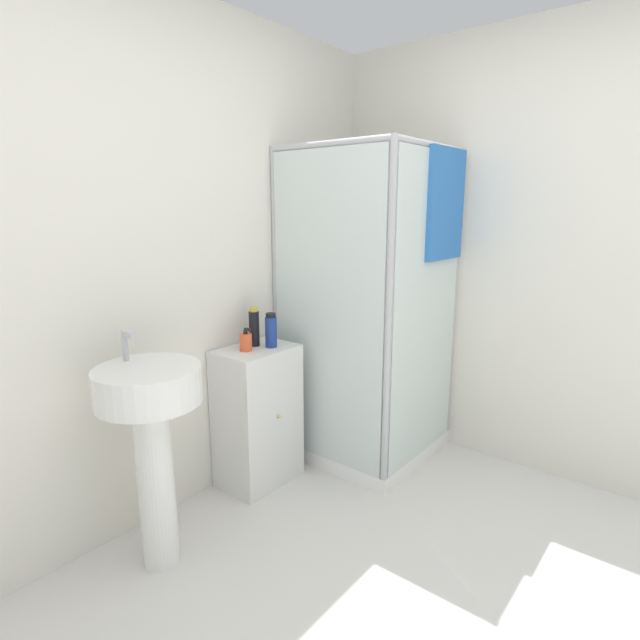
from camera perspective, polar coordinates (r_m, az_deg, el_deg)
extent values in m
cube|color=silver|center=(2.44, -20.40, 5.48)|extent=(6.40, 0.06, 2.50)
cube|color=silver|center=(2.98, 31.33, 5.61)|extent=(0.06, 6.40, 2.50)
cube|color=white|center=(3.34, 5.01, -13.57)|extent=(0.81, 0.81, 0.09)
cylinder|color=#B2B2B7|center=(3.59, 3.56, 3.18)|extent=(0.04, 0.04, 1.86)
cylinder|color=#B2B2B7|center=(3.00, -5.00, 1.25)|extent=(0.04, 0.04, 1.86)
cylinder|color=#B2B2B7|center=(3.21, 14.95, 1.65)|extent=(0.04, 0.04, 1.86)
cylinder|color=#B2B2B7|center=(2.54, 7.81, -0.93)|extent=(0.04, 0.04, 1.86)
cylinder|color=#B2B2B7|center=(2.82, 12.68, 18.91)|extent=(0.78, 0.04, 0.04)
cylinder|color=#B2B2B7|center=(3.24, -0.36, 18.37)|extent=(0.78, 0.04, 0.04)
cylinder|color=#B2B2B7|center=(2.70, 0.94, 19.50)|extent=(0.04, 0.78, 0.04)
cylinder|color=#B2B2B7|center=(3.35, 9.51, 18.03)|extent=(0.04, 0.78, 0.04)
cube|color=silver|center=(2.86, 12.04, 1.01)|extent=(0.74, 0.01, 1.73)
cube|color=silver|center=(2.73, 0.72, 0.76)|extent=(0.01, 0.74, 1.73)
cylinder|color=#B7BABF|center=(3.43, 2.60, 0.33)|extent=(0.02, 0.02, 1.40)
cylinder|color=#B7BABF|center=(3.32, 3.44, 12.39)|extent=(0.07, 0.07, 0.04)
cube|color=#2D6BB7|center=(2.92, 14.23, 12.66)|extent=(0.41, 0.03, 0.61)
cube|color=silver|center=(2.85, -7.13, -10.79)|extent=(0.43, 0.31, 0.78)
sphere|color=gold|center=(2.73, -4.72, -10.94)|extent=(0.02, 0.02, 0.02)
cylinder|color=white|center=(2.34, -18.22, -17.45)|extent=(0.15, 0.15, 0.75)
cylinder|color=white|center=(2.15, -19.05, -7.04)|extent=(0.43, 0.43, 0.15)
cylinder|color=#B7BABF|center=(2.24, -21.39, -2.73)|extent=(0.02, 0.02, 0.13)
cube|color=#B7BABF|center=(2.19, -21.04, -1.51)|extent=(0.02, 0.07, 0.02)
cylinder|color=#E5562D|center=(2.67, -8.48, -2.52)|extent=(0.07, 0.07, 0.09)
cylinder|color=black|center=(2.66, -8.52, -1.34)|extent=(0.02, 0.02, 0.02)
cube|color=black|center=(2.64, -8.29, -1.06)|extent=(0.02, 0.04, 0.01)
cylinder|color=black|center=(2.75, -7.53, -0.99)|extent=(0.06, 0.06, 0.19)
cylinder|color=gold|center=(2.72, -7.60, 1.22)|extent=(0.05, 0.05, 0.02)
cylinder|color=navy|center=(2.71, -5.62, -1.40)|extent=(0.06, 0.06, 0.16)
cylinder|color=black|center=(2.69, -5.66, 0.54)|extent=(0.05, 0.05, 0.02)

